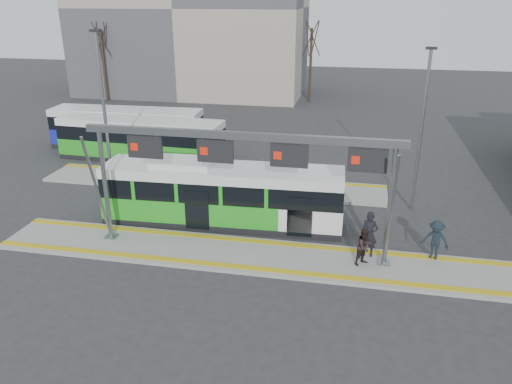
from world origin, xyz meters
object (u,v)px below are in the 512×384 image
passenger_a (369,234)px  gantry (243,158)px  passenger_b (365,247)px  hero_bus (222,195)px  passenger_c (436,240)px

passenger_a → gantry: bearing=-159.9°
gantry → passenger_b: bearing=-2.0°
hero_bus → passenger_b: (6.72, -3.01, -0.49)m
hero_bus → passenger_b: hero_bus is taller
passenger_b → hero_bus: bearing=111.3°
hero_bus → passenger_b: size_ratio=7.25×
gantry → passenger_a: 6.12m
gantry → passenger_a: gantry is taller
hero_bus → passenger_c: (9.57, -1.99, -0.42)m
hero_bus → passenger_b: 7.38m
gantry → hero_bus: 4.38m
gantry → hero_bus: size_ratio=1.14×
passenger_b → passenger_c: passenger_c is taller
gantry → passenger_b: gantry is taller
hero_bus → passenger_c: hero_bus is taller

